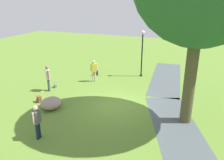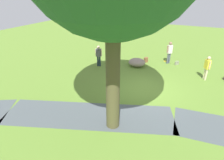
# 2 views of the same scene
# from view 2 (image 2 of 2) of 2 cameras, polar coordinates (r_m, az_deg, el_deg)

# --- Properties ---
(ground_plane) EXTENTS (48.00, 48.00, 0.00)m
(ground_plane) POSITION_cam_2_polar(r_m,az_deg,el_deg) (11.48, 9.93, -2.81)
(ground_plane) COLOR olive
(footpath_segment_mid) EXTENTS (8.25, 4.73, 0.01)m
(footpath_segment_mid) POSITION_cam_2_polar(r_m,az_deg,el_deg) (9.22, -7.05, -10.47)
(footpath_segment_mid) COLOR #4A5255
(footpath_segment_mid) RESTS_ON ground
(lawn_boulder) EXTENTS (1.50, 1.39, 0.61)m
(lawn_boulder) POSITION_cam_2_polar(r_m,az_deg,el_deg) (14.77, 7.52, 5.32)
(lawn_boulder) COLOR gray
(lawn_boulder) RESTS_ON ground
(woman_with_handbag) EXTENTS (0.42, 0.43, 1.75)m
(woman_with_handbag) POSITION_cam_2_polar(r_m,az_deg,el_deg) (15.65, 17.00, 8.36)
(woman_with_handbag) COLOR #4B525F
(woman_with_handbag) RESTS_ON ground
(man_near_boulder) EXTENTS (0.40, 0.45, 1.60)m
(man_near_boulder) POSITION_cam_2_polar(r_m,az_deg,el_deg) (13.63, 26.80, 3.66)
(man_near_boulder) COLOR beige
(man_near_boulder) RESTS_ON ground
(passerby_on_path) EXTENTS (0.52, 0.27, 1.61)m
(passerby_on_path) POSITION_cam_2_polar(r_m,az_deg,el_deg) (14.49, -4.06, 7.69)
(passerby_on_path) COLOR #152437
(passerby_on_path) RESTS_ON ground
(handbag_on_grass) EXTENTS (0.38, 0.38, 0.31)m
(handbag_on_grass) POSITION_cam_2_polar(r_m,az_deg,el_deg) (15.82, 18.98, 4.87)
(handbag_on_grass) COLOR gray
(handbag_on_grass) RESTS_ON ground
(backpack_by_boulder) EXTENTS (0.35, 0.34, 0.40)m
(backpack_by_boulder) POSITION_cam_2_polar(r_m,az_deg,el_deg) (15.75, 10.19, 6.01)
(backpack_by_boulder) COLOR brown
(backpack_by_boulder) RESTS_ON ground
(frisbee_on_grass) EXTENTS (0.24, 0.24, 0.02)m
(frisbee_on_grass) POSITION_cam_2_polar(r_m,az_deg,el_deg) (16.34, 15.79, 5.48)
(frisbee_on_grass) COLOR gold
(frisbee_on_grass) RESTS_ON ground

